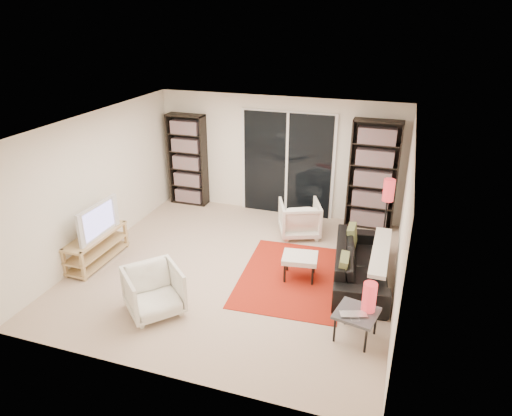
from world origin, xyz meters
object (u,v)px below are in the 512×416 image
(bookshelf_left, at_px, (188,160))
(armchair_back, at_px, (299,218))
(sofa, at_px, (361,264))
(armchair_front, at_px, (154,291))
(side_table, at_px, (356,315))
(floor_lamp, at_px, (388,198))
(tv_stand, at_px, (97,247))
(bookshelf_right, at_px, (373,176))
(ottoman, at_px, (300,259))

(bookshelf_left, relative_size, armchair_back, 2.64)
(sofa, height_order, armchair_front, armchair_front)
(side_table, distance_m, floor_lamp, 2.51)
(armchair_front, relative_size, side_table, 1.23)
(tv_stand, relative_size, floor_lamp, 0.92)
(bookshelf_left, height_order, bookshelf_right, bookshelf_right)
(armchair_front, distance_m, ottoman, 2.28)
(ottoman, bearing_deg, armchair_front, -139.12)
(bookshelf_right, height_order, ottoman, bookshelf_right)
(bookshelf_right, xyz_separation_m, armchair_back, (-1.20, -0.79, -0.71))
(bookshelf_right, xyz_separation_m, ottoman, (-0.85, -2.28, -0.71))
(armchair_front, relative_size, floor_lamp, 0.54)
(ottoman, relative_size, floor_lamp, 0.43)
(bookshelf_left, xyz_separation_m, armchair_back, (2.65, -0.79, -0.64))
(bookshelf_left, xyz_separation_m, armchair_front, (1.28, -3.77, -0.64))
(tv_stand, xyz_separation_m, ottoman, (3.35, 0.54, 0.08))
(tv_stand, relative_size, armchair_back, 1.71)
(sofa, distance_m, armchair_back, 1.78)
(bookshelf_left, height_order, armchair_back, bookshelf_left)
(armchair_back, bearing_deg, tv_stand, 12.37)
(armchair_back, relative_size, floor_lamp, 0.54)
(bookshelf_right, bearing_deg, ottoman, -110.42)
(bookshelf_right, bearing_deg, floor_lamp, -72.64)
(bookshelf_left, bearing_deg, armchair_back, -16.70)
(bookshelf_left, height_order, ottoman, bookshelf_left)
(bookshelf_left, xyz_separation_m, side_table, (4.01, -3.46, -0.62))
(floor_lamp, bearing_deg, tv_stand, -158.68)
(bookshelf_left, xyz_separation_m, sofa, (3.92, -2.04, -0.68))
(sofa, xyz_separation_m, armchair_front, (-2.64, -1.73, 0.04))
(bookshelf_left, bearing_deg, sofa, -27.50)
(sofa, bearing_deg, armchair_front, 116.59)
(tv_stand, relative_size, side_table, 2.09)
(bookshelf_right, distance_m, ottoman, 2.53)
(bookshelf_left, distance_m, bookshelf_right, 3.85)
(bookshelf_left, xyz_separation_m, tv_stand, (-0.35, -2.82, -0.71))
(tv_stand, xyz_separation_m, armchair_back, (3.00, 2.03, 0.07))
(tv_stand, distance_m, armchair_back, 3.62)
(bookshelf_left, bearing_deg, side_table, -40.76)
(armchair_back, bearing_deg, sofa, 113.86)
(armchair_back, xyz_separation_m, side_table, (1.36, -2.66, 0.02))
(tv_stand, bearing_deg, sofa, 10.38)
(sofa, relative_size, floor_lamp, 1.47)
(bookshelf_right, distance_m, armchair_back, 1.61)
(armchair_front, height_order, ottoman, armchair_front)
(tv_stand, distance_m, side_table, 4.41)
(side_table, bearing_deg, armchair_back, 117.11)
(armchair_back, bearing_deg, bookshelf_right, -168.24)
(armchair_back, relative_size, side_table, 1.23)
(armchair_back, distance_m, side_table, 2.99)
(armchair_back, relative_size, ottoman, 1.25)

